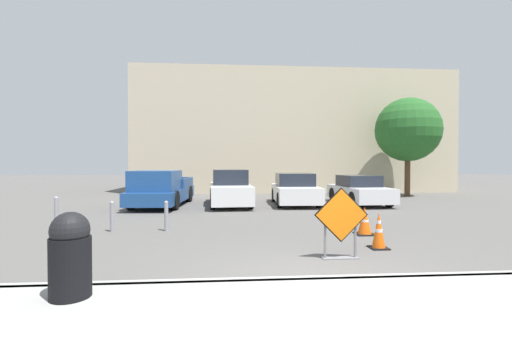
{
  "coord_description": "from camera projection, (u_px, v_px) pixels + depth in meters",
  "views": [
    {
      "loc": [
        -1.34,
        -5.17,
        1.89
      ],
      "look_at": [
        -0.02,
        12.11,
        1.58
      ],
      "focal_mm": 24.0,
      "sensor_mm": 36.0,
      "label": 1
    }
  ],
  "objects": [
    {
      "name": "ground_plane",
      "position": [
        260.0,
        207.0,
        15.26
      ],
      "size": [
        96.0,
        96.0,
        0.0
      ],
      "primitive_type": "plane",
      "color": "#565451"
    },
    {
      "name": "traffic_cone_second",
      "position": [
        365.0,
        221.0,
        9.2
      ],
      "size": [
        0.49,
        0.49,
        0.74
      ],
      "color": "black",
      "rests_on": "ground_plane"
    },
    {
      "name": "street_tree_behind_lot",
      "position": [
        408.0,
        130.0,
        20.18
      ],
      "size": [
        3.75,
        3.75,
        5.81
      ],
      "color": "#513823",
      "rests_on": "ground_plane"
    },
    {
      "name": "bollard_nearest",
      "position": [
        166.0,
        215.0,
        9.68
      ],
      "size": [
        0.12,
        0.12,
        0.86
      ],
      "color": "gray",
      "rests_on": "ground_plane"
    },
    {
      "name": "pickup_truck",
      "position": [
        161.0,
        190.0,
        15.35
      ],
      "size": [
        2.29,
        5.35,
        1.62
      ],
      "rotation": [
        0.0,
        0.0,
        3.08
      ],
      "color": "navy",
      "rests_on": "ground_plane"
    },
    {
      "name": "traffic_cone_nearest",
      "position": [
        379.0,
        231.0,
        7.67
      ],
      "size": [
        0.39,
        0.39,
        0.81
      ],
      "color": "black",
      "rests_on": "ground_plane"
    },
    {
      "name": "parked_car_nearest",
      "position": [
        230.0,
        189.0,
        15.87
      ],
      "size": [
        2.03,
        4.79,
        1.64
      ],
      "rotation": [
        0.0,
        0.0,
        3.2
      ],
      "color": "white",
      "rests_on": "ground_plane"
    },
    {
      "name": "parked_car_third",
      "position": [
        359.0,
        191.0,
        16.24
      ],
      "size": [
        1.99,
        4.17,
        1.37
      ],
      "rotation": [
        0.0,
        0.0,
        3.19
      ],
      "color": "silver",
      "rests_on": "ground_plane"
    },
    {
      "name": "bollard_third",
      "position": [
        56.0,
        213.0,
        9.45
      ],
      "size": [
        0.12,
        0.12,
        1.01
      ],
      "color": "gray",
      "rests_on": "ground_plane"
    },
    {
      "name": "curb_lip",
      "position": [
        317.0,
        282.0,
        5.29
      ],
      "size": [
        29.89,
        0.2,
        0.14
      ],
      "color": "#999993",
      "rests_on": "ground_plane"
    },
    {
      "name": "sidewalk_strip",
      "position": [
        343.0,
        318.0,
        4.05
      ],
      "size": [
        29.89,
        2.49,
        0.14
      ],
      "color": "#999993",
      "rests_on": "ground_plane"
    },
    {
      "name": "parked_car_second",
      "position": [
        295.0,
        190.0,
        16.13
      ],
      "size": [
        2.05,
        4.21,
        1.47
      ],
      "rotation": [
        0.0,
        0.0,
        3.1
      ],
      "color": "white",
      "rests_on": "ground_plane"
    },
    {
      "name": "trash_bin",
      "position": [
        70.0,
        254.0,
        4.49
      ],
      "size": [
        0.52,
        0.52,
        1.13
      ],
      "color": "black",
      "rests_on": "sidewalk_strip"
    },
    {
      "name": "road_closed_sign",
      "position": [
        341.0,
        221.0,
        6.81
      ],
      "size": [
        1.09,
        0.2,
        1.43
      ],
      "color": "black",
      "rests_on": "ground_plane"
    },
    {
      "name": "bollard_second",
      "position": [
        112.0,
        216.0,
        9.56
      ],
      "size": [
        0.12,
        0.12,
        0.86
      ],
      "color": "gray",
      "rests_on": "ground_plane"
    },
    {
      "name": "building_facade_backdrop",
      "position": [
        292.0,
        133.0,
        24.54
      ],
      "size": [
        21.6,
        5.0,
        8.21
      ],
      "color": "beige",
      "rests_on": "ground_plane"
    }
  ]
}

